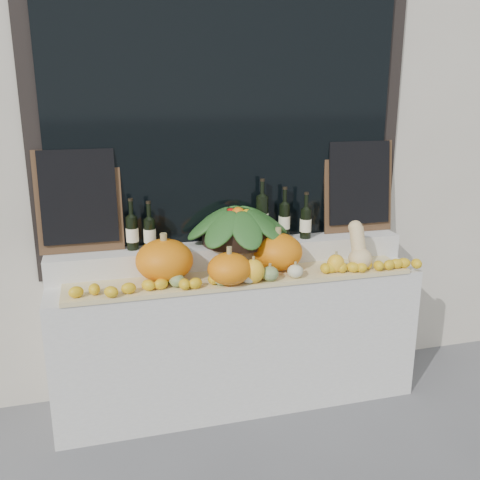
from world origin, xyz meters
name	(u,v)px	position (x,y,z in m)	size (l,w,h in m)	color
storefront_facade	(210,51)	(0.00, 2.25, 2.25)	(7.00, 0.94, 4.50)	beige
display_sill	(237,337)	(0.00, 1.52, 0.44)	(2.30, 0.55, 0.88)	silver
rear_tier	(231,254)	(0.00, 1.68, 0.96)	(2.30, 0.25, 0.16)	silver
straw_bedding	(242,278)	(0.00, 1.40, 0.89)	(2.10, 0.32, 0.03)	tan
pumpkin_left	(164,260)	(-0.46, 1.45, 1.03)	(0.34, 0.34, 0.25)	orange
pumpkin_right	(278,252)	(0.25, 1.47, 1.02)	(0.31, 0.31, 0.23)	orange
pumpkin_center	(229,269)	(-0.10, 1.30, 1.00)	(0.26, 0.26, 0.18)	orange
butternut_squash	(359,249)	(0.75, 1.37, 1.03)	(0.15, 0.21, 0.29)	#E5C386
decorative_gourds	(265,272)	(0.11, 1.30, 0.96)	(1.09, 0.17, 0.16)	#2A5C1B
lemon_heap	(247,277)	(0.00, 1.29, 0.94)	(2.20, 0.16, 0.06)	gold
produce_bowl	(238,225)	(0.04, 1.66, 1.16)	(0.71, 0.71, 0.25)	black
wine_bottle_far_left	(132,232)	(-0.62, 1.69, 1.15)	(0.08, 0.08, 0.32)	black
wine_bottle_near_left	(150,233)	(-0.52, 1.68, 1.14)	(0.08, 0.08, 0.30)	black
wine_bottle_tall	(262,217)	(0.22, 1.70, 1.19)	(0.08, 0.08, 0.40)	black
wine_bottle_near_right	(284,220)	(0.38, 1.71, 1.16)	(0.08, 0.08, 0.34)	black
wine_bottle_far_right	(306,223)	(0.51, 1.65, 1.14)	(0.08, 0.08, 0.31)	black
chalkboard_left	(79,199)	(-0.92, 1.74, 1.36)	(0.50, 0.10, 0.62)	#4C331E
chalkboard_right	(359,185)	(0.92, 1.74, 1.36)	(0.50, 0.10, 0.62)	#4C331E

